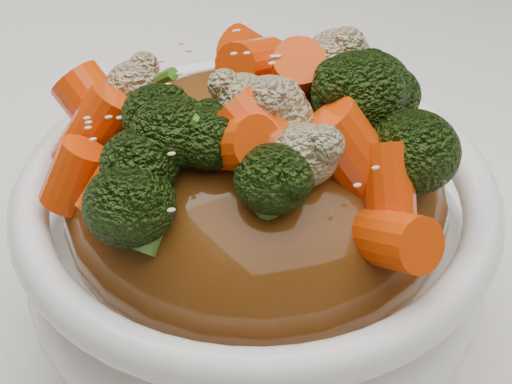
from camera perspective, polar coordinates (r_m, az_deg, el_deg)
name	(u,v)px	position (r m, az deg, el deg)	size (l,w,h in m)	color
tablecloth	(332,255)	(0.45, 5.57, -4.57)	(1.20, 0.80, 0.04)	white
bowl	(256,244)	(0.36, 0.00, -3.82)	(0.21, 0.21, 0.08)	white
sauce_base	(256,197)	(0.34, 0.00, -0.37)	(0.17, 0.17, 0.09)	#603210
carrots	(256,79)	(0.31, 0.00, 8.23)	(0.17, 0.17, 0.05)	#F24507
broccoli	(256,81)	(0.31, 0.00, 8.08)	(0.17, 0.17, 0.04)	black
cauliflower	(256,85)	(0.31, 0.00, 7.77)	(0.17, 0.17, 0.04)	tan
scallions	(256,77)	(0.31, 0.00, 8.39)	(0.13, 0.13, 0.02)	#38741A
sesame_seeds	(256,77)	(0.31, 0.00, 8.39)	(0.15, 0.15, 0.01)	beige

